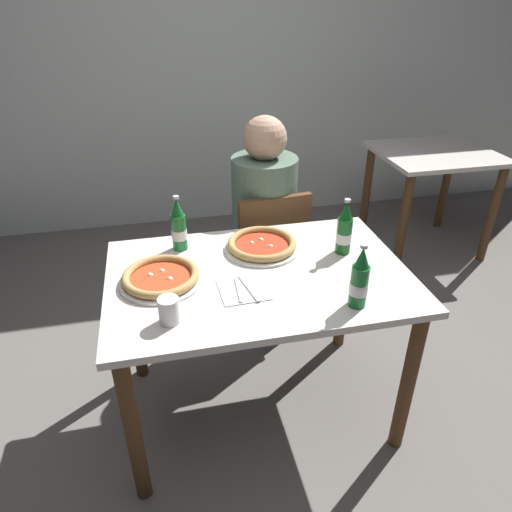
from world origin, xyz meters
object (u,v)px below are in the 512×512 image
at_px(beer_bottle_center, 344,231).
at_px(diner_seated, 264,232).
at_px(beer_bottle_left, 360,280).
at_px(chair_behind_table, 267,252).
at_px(pizza_marinara_far, 161,277).
at_px(dining_table_main, 259,296).
at_px(paper_cup, 169,310).
at_px(beer_bottle_right, 179,227).
at_px(pizza_margherita_near, 262,245).
at_px(napkin_with_cutlery, 244,289).
at_px(dining_table_background, 432,173).

bearing_deg(beer_bottle_center, diner_seated, 110.00).
bearing_deg(beer_bottle_left, chair_behind_table, 96.85).
xyz_separation_m(pizza_marinara_far, beer_bottle_center, (0.77, 0.07, 0.08)).
height_order(dining_table_main, paper_cup, paper_cup).
bearing_deg(beer_bottle_left, beer_bottle_center, 75.86).
bearing_deg(paper_cup, pizza_marinara_far, 94.01).
bearing_deg(beer_bottle_center, pizza_marinara_far, -175.01).
height_order(dining_table_main, beer_bottle_right, beer_bottle_right).
bearing_deg(pizza_margherita_near, napkin_with_cutlery, -115.54).
bearing_deg(dining_table_main, beer_bottle_left, -44.00).
bearing_deg(dining_table_main, dining_table_background, 39.29).
distance_m(dining_table_background, pizza_margherita_near, 1.86).
xyz_separation_m(beer_bottle_left, napkin_with_cutlery, (-0.38, 0.18, -0.10)).
distance_m(beer_bottle_center, beer_bottle_right, 0.70).
relative_size(diner_seated, napkin_with_cutlery, 6.39).
bearing_deg(chair_behind_table, paper_cup, 50.82).
xyz_separation_m(dining_table_main, pizza_marinara_far, (-0.38, 0.02, 0.13)).
bearing_deg(paper_cup, beer_bottle_left, -4.10).
bearing_deg(napkin_with_cutlery, pizza_margherita_near, 64.46).
bearing_deg(napkin_with_cutlery, pizza_marinara_far, 157.46).
height_order(pizza_margherita_near, pizza_marinara_far, same).
height_order(diner_seated, beer_bottle_left, diner_seated).
relative_size(pizza_marinara_far, beer_bottle_center, 1.32).
height_order(diner_seated, pizza_margherita_near, diner_seated).
bearing_deg(pizza_marinara_far, pizza_margherita_near, 20.92).
bearing_deg(beer_bottle_left, dining_table_background, 51.02).
distance_m(beer_bottle_left, napkin_with_cutlery, 0.43).
xyz_separation_m(beer_bottle_left, beer_bottle_center, (0.09, 0.37, 0.00)).
distance_m(dining_table_main, pizza_margherita_near, 0.24).
relative_size(beer_bottle_left, paper_cup, 2.60).
distance_m(dining_table_main, napkin_with_cutlery, 0.18).
bearing_deg(paper_cup, dining_table_background, 38.19).
distance_m(dining_table_background, paper_cup, 2.46).
bearing_deg(beer_bottle_center, beer_bottle_right, 164.83).
height_order(pizza_margherita_near, beer_bottle_left, beer_bottle_left).
height_order(beer_bottle_center, beer_bottle_right, same).
bearing_deg(napkin_with_cutlery, dining_table_background, 40.08).
xyz_separation_m(beer_bottle_left, paper_cup, (-0.66, 0.05, -0.06)).
bearing_deg(dining_table_background, beer_bottle_left, -128.98).
height_order(chair_behind_table, dining_table_background, chair_behind_table).
height_order(dining_table_main, dining_table_background, same).
bearing_deg(diner_seated, pizza_margherita_near, -104.65).
bearing_deg(pizza_margherita_near, chair_behind_table, 72.78).
relative_size(dining_table_background, beer_bottle_left, 3.24).
relative_size(dining_table_main, napkin_with_cutlery, 6.34).
distance_m(diner_seated, beer_bottle_left, 0.99).
bearing_deg(paper_cup, beer_bottle_right, 81.43).
distance_m(chair_behind_table, dining_table_background, 1.53).
height_order(dining_table_background, napkin_with_cutlery, napkin_with_cutlery).
height_order(chair_behind_table, beer_bottle_center, beer_bottle_center).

